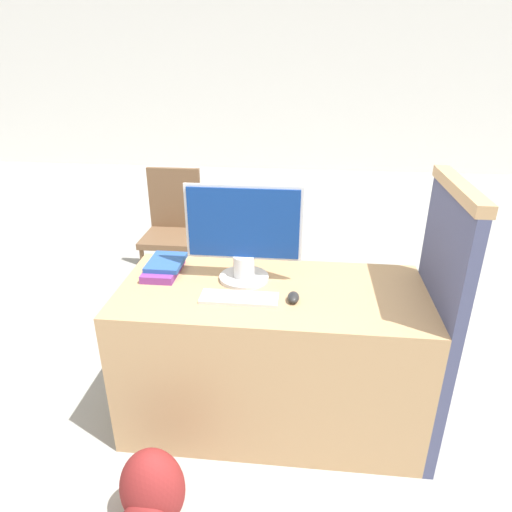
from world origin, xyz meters
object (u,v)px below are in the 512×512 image
object	(u,v)px
monitor	(244,235)
keyboard	(239,298)
far_chair	(173,223)
backpack	(152,491)
book_stack	(164,267)
mouse	(293,297)

from	to	relation	value
monitor	keyboard	xyz separation A→B (m)	(0.00, -0.21, -0.23)
far_chair	backpack	bearing A→B (deg)	-38.56
monitor	book_stack	bearing A→B (deg)	175.36
mouse	keyboard	bearing A→B (deg)	-176.74
mouse	book_stack	bearing A→B (deg)	161.40
keyboard	monitor	bearing A→B (deg)	91.25
keyboard	far_chair	bearing A→B (deg)	115.65
keyboard	book_stack	world-z (taller)	book_stack
monitor	book_stack	xyz separation A→B (m)	(-0.42, 0.03, -0.21)
monitor	keyboard	distance (m)	0.31
monitor	book_stack	distance (m)	0.47
mouse	far_chair	world-z (taller)	far_chair
book_stack	backpack	size ratio (longest dim) A/B	0.71
keyboard	far_chair	distance (m)	1.86
mouse	backpack	size ratio (longest dim) A/B	0.24
monitor	far_chair	bearing A→B (deg)	118.61
book_stack	keyboard	bearing A→B (deg)	-29.55
keyboard	far_chair	world-z (taller)	far_chair
monitor	backpack	world-z (taller)	monitor
keyboard	mouse	world-z (taller)	mouse
keyboard	book_stack	bearing A→B (deg)	150.45
keyboard	backpack	bearing A→B (deg)	-116.81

